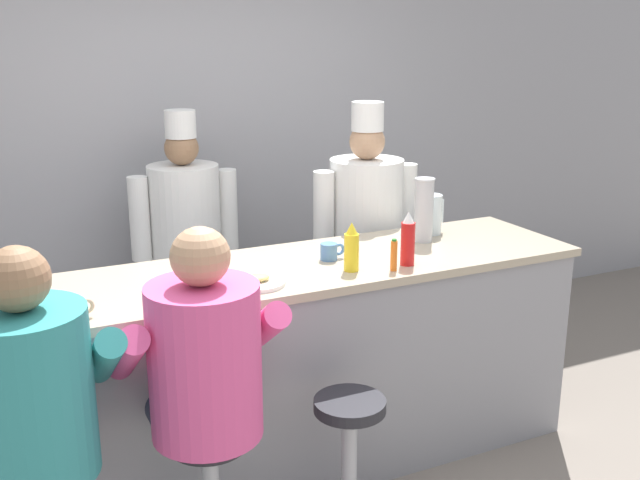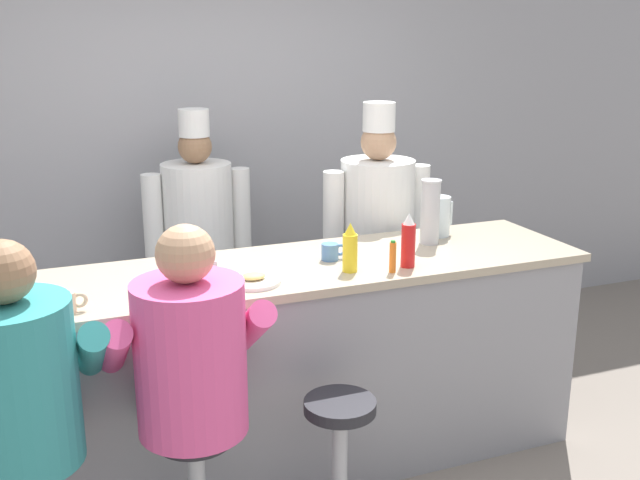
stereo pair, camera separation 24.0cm
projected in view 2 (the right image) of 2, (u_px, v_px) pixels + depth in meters
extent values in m
cube|color=#99999E|center=(196.00, 150.00, 4.81)|extent=(10.00, 0.06, 2.70)
cube|color=gray|center=(276.00, 373.00, 3.62)|extent=(2.99, 0.71, 1.00)
cube|color=tan|center=(274.00, 272.00, 3.48)|extent=(3.05, 0.74, 0.04)
cylinder|color=red|center=(408.00, 246.00, 3.46)|extent=(0.07, 0.07, 0.20)
cone|color=white|center=(409.00, 219.00, 3.43)|extent=(0.05, 0.05, 0.05)
cylinder|color=yellow|center=(350.00, 253.00, 3.40)|extent=(0.07, 0.07, 0.17)
cone|color=yellow|center=(350.00, 229.00, 3.37)|extent=(0.05, 0.05, 0.05)
cylinder|color=orange|center=(393.00, 257.00, 3.39)|extent=(0.03, 0.03, 0.14)
cylinder|color=#287F2D|center=(393.00, 241.00, 3.37)|extent=(0.02, 0.02, 0.01)
cylinder|color=silver|center=(438.00, 216.00, 3.98)|extent=(0.13, 0.13, 0.21)
cube|color=silver|center=(451.00, 213.00, 4.00)|extent=(0.02, 0.02, 0.13)
cylinder|color=white|center=(253.00, 281.00, 3.26)|extent=(0.24, 0.24, 0.02)
ellipsoid|color=#E0BC60|center=(253.00, 276.00, 3.25)|extent=(0.11, 0.08, 0.03)
cylinder|color=#4C7AB2|center=(330.00, 252.00, 3.58)|extent=(0.08, 0.08, 0.08)
torus|color=#4C7AB2|center=(340.00, 250.00, 3.60)|extent=(0.06, 0.01, 0.06)
cylinder|color=beige|center=(65.00, 303.00, 2.91)|extent=(0.09, 0.09, 0.08)
torus|color=beige|center=(80.00, 300.00, 2.93)|extent=(0.06, 0.02, 0.06)
cylinder|color=#B7BABF|center=(430.00, 213.00, 3.82)|extent=(0.10, 0.10, 0.32)
cylinder|color=silver|center=(432.00, 181.00, 3.78)|extent=(0.10, 0.10, 0.01)
cube|color=silver|center=(201.00, 274.00, 3.21)|extent=(0.13, 0.07, 0.12)
cube|color=black|center=(203.00, 276.00, 3.17)|extent=(0.08, 0.01, 0.04)
cylinder|color=#232328|center=(26.00, 467.00, 2.65)|extent=(0.30, 0.30, 0.05)
cylinder|color=#33384C|center=(53.00, 423.00, 2.87)|extent=(0.16, 0.42, 0.16)
cylinder|color=teal|center=(16.00, 385.00, 2.56)|extent=(0.42, 0.42, 0.60)
cylinder|color=teal|center=(92.00, 351.00, 2.76)|extent=(0.11, 0.45, 0.36)
sphere|color=#8C6647|center=(2.00, 272.00, 2.45)|extent=(0.22, 0.22, 0.22)
cylinder|color=#232328|center=(195.00, 434.00, 2.87)|extent=(0.30, 0.30, 0.05)
cylinder|color=#33384C|center=(157.00, 405.00, 3.01)|extent=(0.16, 0.42, 0.16)
cylinder|color=#33384C|center=(208.00, 396.00, 3.08)|extent=(0.16, 0.42, 0.16)
cylinder|color=#E54C8C|center=(191.00, 358.00, 2.78)|extent=(0.42, 0.42, 0.59)
cylinder|color=#E54C8C|center=(114.00, 349.00, 2.78)|extent=(0.11, 0.45, 0.36)
cylinder|color=#E54C8C|center=(250.00, 329.00, 2.97)|extent=(0.11, 0.45, 0.36)
sphere|color=tan|center=(185.00, 254.00, 2.67)|extent=(0.22, 0.22, 0.22)
cylinder|color=#B2B5BA|center=(339.00, 468.00, 3.16)|extent=(0.07, 0.07, 0.59)
cylinder|color=#232328|center=(340.00, 406.00, 3.08)|extent=(0.30, 0.30, 0.05)
cube|color=#232328|center=(203.00, 316.00, 4.65)|extent=(0.32, 0.18, 0.77)
cube|color=white|center=(203.00, 295.00, 4.56)|extent=(0.29, 0.02, 0.46)
cylinder|color=white|center=(198.00, 211.00, 4.46)|extent=(0.42, 0.42, 0.58)
sphere|color=#8C6647|center=(195.00, 147.00, 4.36)|extent=(0.20, 0.20, 0.20)
cylinder|color=white|center=(194.00, 123.00, 4.32)|extent=(0.18, 0.18, 0.16)
cylinder|color=white|center=(153.00, 216.00, 4.37)|extent=(0.12, 0.12, 0.49)
cylinder|color=white|center=(241.00, 208.00, 4.56)|extent=(0.12, 0.12, 0.49)
cube|color=#232328|center=(375.00, 322.00, 4.53)|extent=(0.33, 0.18, 0.79)
cube|color=white|center=(379.00, 300.00, 4.44)|extent=(0.30, 0.02, 0.47)
cylinder|color=white|center=(377.00, 211.00, 4.34)|extent=(0.43, 0.43, 0.59)
sphere|color=tan|center=(378.00, 142.00, 4.23)|extent=(0.20, 0.20, 0.20)
cylinder|color=white|center=(379.00, 117.00, 4.19)|extent=(0.18, 0.18, 0.16)
cylinder|color=white|center=(333.00, 215.00, 4.25)|extent=(0.12, 0.12, 0.50)
cylinder|color=white|center=(419.00, 207.00, 4.44)|extent=(0.12, 0.12, 0.50)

